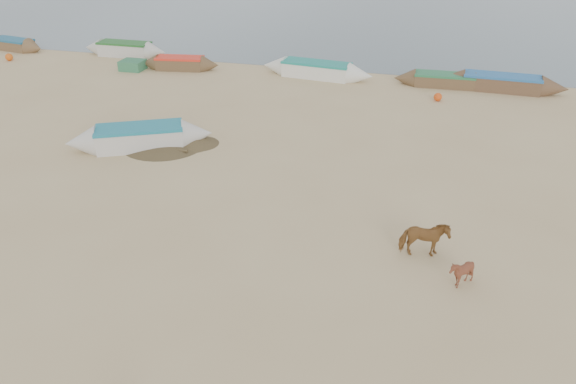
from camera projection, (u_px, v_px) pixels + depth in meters
The scene contains 7 objects.
ground at pixel (252, 288), 15.88m from camera, with size 140.00×140.00×0.00m, color tan.
cow_adult at pixel (424, 239), 16.98m from camera, with size 0.66×1.45×1.22m, color brown.
calf_front at pixel (461, 272), 15.77m from camera, with size 0.72×0.81×0.90m, color brown.
near_canoe at pixel (140, 137), 24.30m from camera, with size 6.24×1.41×0.99m, color beige, non-canonical shape.
debris_pile at pixel (164, 139), 24.78m from camera, with size 3.74×3.74×0.46m, color brown.
waterline_canoes at pixel (267, 65), 34.61m from camera, with size 38.86×3.67×0.94m.
beach_clutter at pixel (436, 85), 31.41m from camera, with size 46.18×4.54×0.64m.
Camera 1 is at (4.19, -12.02, 9.92)m, focal length 35.00 mm.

